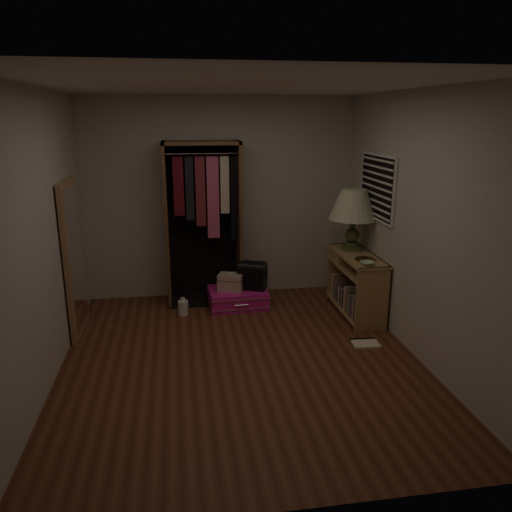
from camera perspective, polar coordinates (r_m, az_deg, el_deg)
name	(u,v)px	position (r m, az deg, el deg)	size (l,w,h in m)	color
ground	(241,360)	(5.08, -1.69, -11.80)	(4.00, 4.00, 0.00)	#532817
room_walls	(247,211)	(4.63, -0.98, 5.21)	(3.52, 4.02, 2.60)	#BCB4A7
console_bookshelf	(355,281)	(6.21, 11.22, -2.87)	(0.42, 1.12, 0.75)	#A17D4E
open_wardrobe	(205,209)	(6.35, -5.83, 5.38)	(0.96, 0.50, 2.05)	brown
floor_mirror	(74,258)	(5.78, -20.09, -0.24)	(0.06, 0.80, 1.70)	#9E754D
pink_suitcase	(238,298)	(6.37, -2.10, -4.79)	(0.76, 0.57, 0.23)	#D61A85
train_case	(231,282)	(6.28, -2.90, -2.98)	(0.36, 0.30, 0.22)	tan
black_bag	(253,274)	(6.30, -0.39, -2.10)	(0.40, 0.34, 0.37)	black
table_lamp	(354,206)	(6.16, 11.09, 5.64)	(0.79, 0.79, 0.75)	#3C4D25
brass_tray	(365,260)	(5.85, 12.39, -0.40)	(0.25, 0.25, 0.01)	#A78140
ceramic_bowl	(367,263)	(5.66, 12.60, -0.82)	(0.15, 0.15, 0.04)	#ABCAA8
white_jug	(183,307)	(6.17, -8.31, -5.84)	(0.13, 0.13, 0.22)	white
floor_book	(365,343)	(5.52, 12.34, -9.66)	(0.29, 0.24, 0.03)	#EDE4C7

